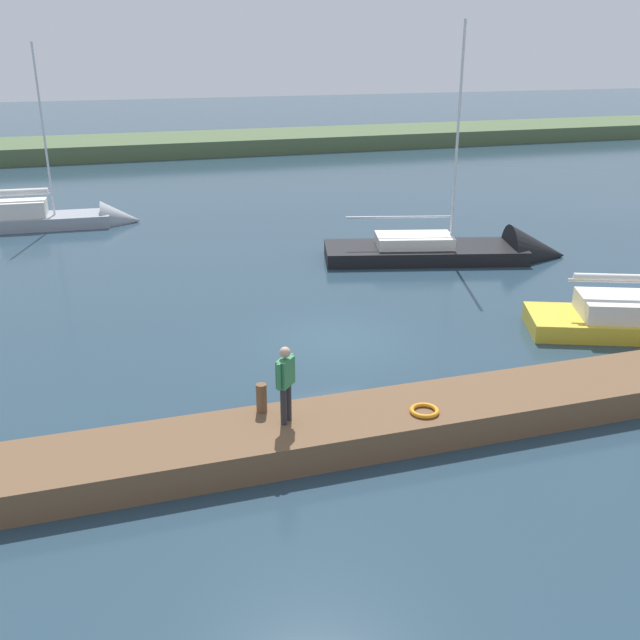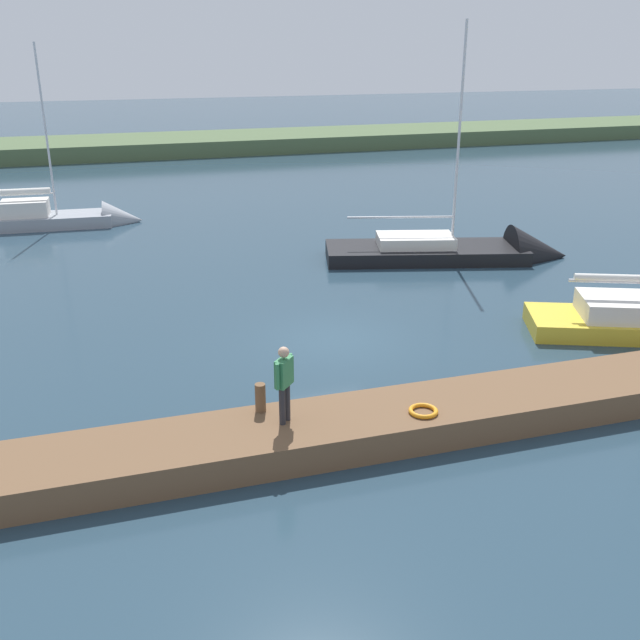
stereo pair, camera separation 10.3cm
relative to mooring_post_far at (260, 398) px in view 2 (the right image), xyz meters
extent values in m
plane|color=#263D4C|center=(-3.35, -4.97, -1.03)|extent=(200.00, 200.00, 0.00)
cube|color=#4C603D|center=(-3.35, -46.09, -1.03)|extent=(180.00, 8.00, 2.40)
cube|color=brown|center=(-3.35, 0.74, -0.68)|extent=(22.30, 2.10, 0.70)
cylinder|color=brown|center=(0.00, 0.00, 0.00)|extent=(0.24, 0.24, 0.66)
torus|color=orange|center=(-3.43, 1.16, -0.28)|extent=(0.66, 0.66, 0.10)
cube|color=gold|center=(-12.46, -2.71, -0.97)|extent=(6.96, 4.53, 0.99)
cube|color=silver|center=(-11.92, -2.93, -0.17)|extent=(2.98, 2.63, 0.61)
cylinder|color=silver|center=(-11.77, -2.99, 0.64)|extent=(2.89, 1.25, 0.10)
cylinder|color=silver|center=(-11.77, -2.99, 0.76)|extent=(2.65, 1.23, 0.21)
cube|color=gray|center=(5.92, -22.53, -0.93)|extent=(7.01, 2.47, 0.98)
cone|color=gray|center=(1.97, -22.28, -0.93)|extent=(1.96, 2.15, 2.04)
cube|color=silver|center=(6.44, -22.56, -0.07)|extent=(2.22, 1.54, 0.74)
cylinder|color=silver|center=(5.03, -22.48, 3.46)|extent=(0.10, 0.10, 7.79)
cylinder|color=silver|center=(6.58, -22.57, 0.60)|extent=(3.10, 0.28, 0.08)
cylinder|color=silver|center=(6.58, -22.57, 0.72)|extent=(2.81, 0.49, 0.31)
cube|color=black|center=(-9.61, -12.04, -0.94)|extent=(8.51, 4.58, 0.95)
cone|color=black|center=(-14.17, -10.85, -0.94)|extent=(2.93, 3.12, 2.61)
cube|color=silver|center=(-9.19, -12.15, -0.23)|extent=(3.41, 2.43, 0.46)
cylinder|color=silver|center=(-10.64, -11.77, 3.84)|extent=(0.10, 0.10, 8.61)
cylinder|color=silver|center=(-8.56, -12.32, 0.75)|extent=(4.19, 1.18, 0.08)
cylinder|color=#28282D|center=(-0.32, 0.71, 0.11)|extent=(0.14, 0.14, 0.88)
cylinder|color=#28282D|center=(-0.47, 0.55, 0.11)|extent=(0.14, 0.14, 0.88)
cube|color=#337F4C|center=(-0.40, 0.63, 0.86)|extent=(0.48, 0.50, 0.62)
sphere|color=tan|center=(-0.40, 0.63, 1.31)|extent=(0.24, 0.24, 0.24)
cylinder|color=#337F4C|center=(-0.20, 0.84, 0.87)|extent=(0.09, 0.09, 0.59)
cylinder|color=#337F4C|center=(-0.59, 0.42, 0.87)|extent=(0.09, 0.09, 0.59)
camera|label=1|loc=(3.02, 14.01, 7.39)|focal=40.48mm
camera|label=2|loc=(2.92, 14.04, 7.39)|focal=40.48mm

